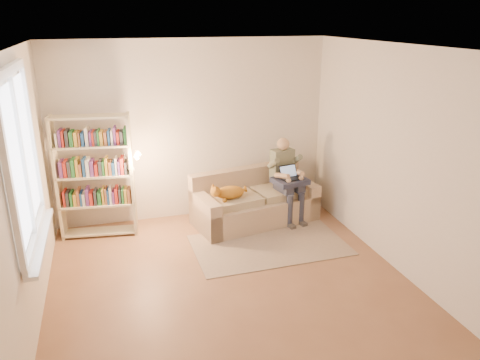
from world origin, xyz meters
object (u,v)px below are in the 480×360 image
object	(u,v)px
cat	(231,191)
sofa	(254,203)
bookshelf	(95,171)
person	(286,175)
laptop	(285,176)

from	to	relation	value
cat	sofa	bearing A→B (deg)	14.76
cat	bookshelf	distance (m)	1.85
sofa	cat	xyz separation A→B (m)	(-0.40, -0.19, 0.30)
person	cat	xyz separation A→B (m)	(-0.87, -0.14, -0.12)
person	laptop	distance (m)	0.13
cat	laptop	bearing A→B (deg)	-8.53
sofa	person	size ratio (longest dim) A/B	1.55
person	cat	world-z (taller)	person
cat	laptop	world-z (taller)	laptop
bookshelf	cat	bearing A→B (deg)	-3.84
cat	bookshelf	size ratio (longest dim) A/B	0.35
person	laptop	bearing A→B (deg)	-131.51
laptop	person	bearing A→B (deg)	48.49
person	laptop	world-z (taller)	person
laptop	bookshelf	xyz separation A→B (m)	(-2.59, 0.32, 0.22)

